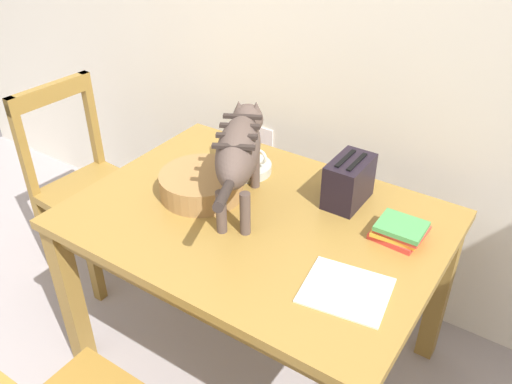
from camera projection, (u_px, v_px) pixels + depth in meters
wall_rear at (331, 15)px, 2.12m from camera, size 5.15×0.11×2.50m
dining_table at (256, 235)px, 1.94m from camera, size 1.28×0.93×0.72m
cat at (239, 148)px, 1.84m from camera, size 0.38×0.65×0.32m
saucer_bowl at (248, 168)px, 2.14m from camera, size 0.19×0.19×0.04m
coffee_mug at (249, 154)px, 2.10m from camera, size 0.13×0.09×0.09m
magazine at (346, 290)px, 1.58m from camera, size 0.28×0.25×0.01m
book_stack at (399, 231)px, 1.77m from camera, size 0.17×0.14×0.06m
wicker_basket at (201, 184)px, 1.99m from camera, size 0.31×0.31×0.09m
toaster at (349, 181)px, 1.92m from camera, size 0.12×0.20×0.18m
wooden_chair_near at (87, 186)px, 2.57m from camera, size 0.45×0.45×0.92m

